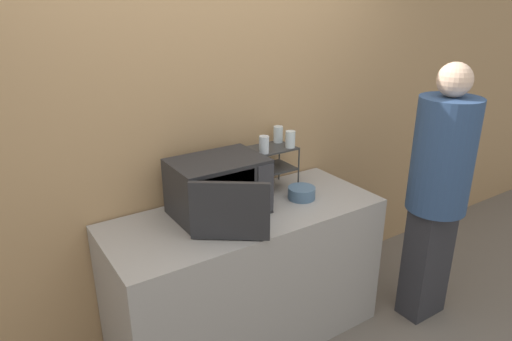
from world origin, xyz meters
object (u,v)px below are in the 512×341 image
microwave (219,188)px  glass_front_right (290,139)px  glass_front_left (264,145)px  bowl (302,193)px  dish_rack (271,159)px  glass_back_right (278,134)px  person (439,184)px

microwave → glass_front_right: (0.56, 0.07, 0.18)m
glass_front_left → glass_front_right: (0.20, -0.00, 0.00)m
bowl → glass_front_right: bearing=81.1°
microwave → bowl: (0.53, -0.09, -0.13)m
microwave → glass_front_right: 0.59m
dish_rack → bowl: bearing=-72.2°
dish_rack → glass_back_right: 0.18m
glass_front_right → glass_back_right: bearing=89.4°
microwave → person: (1.29, -0.53, -0.09)m
microwave → glass_back_right: bearing=19.9°
microwave → person: size_ratio=0.37×
microwave → bowl: 0.56m
glass_back_right → person: bearing=-45.2°
bowl → glass_front_left: bearing=137.2°
glass_back_right → glass_front_right: bearing=-90.6°
dish_rack → person: bearing=-38.9°
person → glass_front_right: bearing=140.5°
glass_front_left → person: size_ratio=0.06×
glass_front_left → glass_back_right: same height
microwave → glass_back_right: glass_back_right is taller
microwave → glass_front_left: glass_front_left is taller
glass_front_left → glass_front_right: 0.20m
microwave → glass_front_right: size_ratio=5.91×
glass_back_right → glass_front_right: size_ratio=1.00×
microwave → bowl: size_ratio=3.69×
microwave → glass_front_right: bearing=7.1°
glass_front_left → person: 1.14m
glass_front_right → person: 0.98m
dish_rack → glass_back_right: (0.10, 0.07, 0.13)m
microwave → dish_rack: size_ratio=2.14×
dish_rack → glass_front_left: (-0.10, -0.07, 0.13)m
dish_rack → bowl: 0.29m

